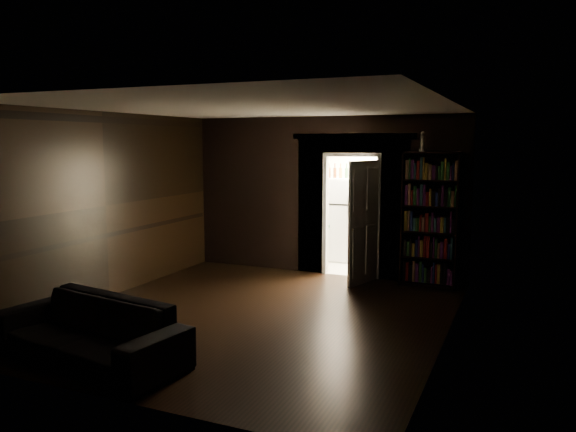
{
  "coord_description": "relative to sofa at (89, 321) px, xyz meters",
  "views": [
    {
      "loc": [
        3.33,
        -6.6,
        2.35
      ],
      "look_at": [
        0.1,
        0.9,
        1.27
      ],
      "focal_mm": 35.0,
      "sensor_mm": 36.0,
      "label": 1
    }
  ],
  "objects": [
    {
      "name": "bottles",
      "position": [
        0.86,
        6.01,
        1.36
      ],
      "size": [
        0.72,
        0.17,
        0.29
      ],
      "primitive_type": "cube",
      "rotation": [
        0.0,
        0.0,
        -0.11
      ],
      "color": "black",
      "rests_on": "refrigerator"
    },
    {
      "name": "ground",
      "position": [
        0.94,
        2.1,
        -0.44
      ],
      "size": [
        5.5,
        5.5,
        0.0
      ],
      "primitive_type": "plane",
      "color": "black",
      "rests_on": "ground"
    },
    {
      "name": "bookshelf",
      "position": [
        2.82,
        4.69,
        0.66
      ],
      "size": [
        0.95,
        0.56,
        2.2
      ],
      "primitive_type": "cube",
      "rotation": [
        0.0,
        0.0,
        -0.28
      ],
      "color": "black",
      "rests_on": "ground"
    },
    {
      "name": "kitchen_alcove",
      "position": [
        1.44,
        5.97,
        0.77
      ],
      "size": [
        2.2,
        1.8,
        2.6
      ],
      "color": "#B0AC9A",
      "rests_on": "ground"
    },
    {
      "name": "sofa",
      "position": [
        0.0,
        0.0,
        0.0
      ],
      "size": [
        2.4,
        1.34,
        0.87
      ],
      "primitive_type": "imported",
      "rotation": [
        0.0,
        0.0,
        -0.16
      ],
      "color": "black",
      "rests_on": "ground"
    },
    {
      "name": "figurine",
      "position": [
        2.67,
        4.61,
        1.92
      ],
      "size": [
        0.13,
        0.13,
        0.31
      ],
      "primitive_type": "cube",
      "rotation": [
        0.0,
        0.0,
        -0.22
      ],
      "color": "silver",
      "rests_on": "bookshelf"
    },
    {
      "name": "door",
      "position": [
        1.79,
        4.42,
        0.59
      ],
      "size": [
        0.3,
        0.83,
        2.05
      ],
      "primitive_type": "cube",
      "rotation": [
        0.0,
        0.0,
        1.27
      ],
      "color": "silver",
      "rests_on": "ground"
    },
    {
      "name": "refrigerator",
      "position": [
        0.84,
        6.13,
        0.39
      ],
      "size": [
        0.95,
        0.92,
        1.65
      ],
      "primitive_type": "cube",
      "rotation": [
        0.0,
        0.0,
        0.41
      ],
      "color": "white",
      "rests_on": "ground"
    },
    {
      "name": "room_walls",
      "position": [
        0.93,
        3.17,
        1.25
      ],
      "size": [
        5.02,
        5.61,
        2.84
      ],
      "color": "black",
      "rests_on": "ground"
    }
  ]
}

